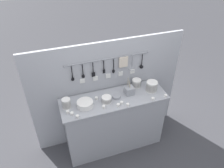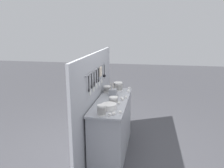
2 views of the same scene
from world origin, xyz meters
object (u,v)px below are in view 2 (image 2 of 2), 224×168
cup_front_left (128,91)px  cup_centre (126,97)px  cup_back_left (119,103)px  bowl_stack_tall_left (107,89)px  cup_edge_far (122,98)px  cup_front_right (110,114)px  cup_beside_plates (114,113)px  plate_stack (109,106)px  bowl_stack_nested_right (113,100)px  cup_mid_row (105,103)px  cup_edge_near (129,88)px  cup_by_caddy (123,99)px  bowl_stack_back_corner (102,110)px  steel_mixing_bowl (112,98)px  cup_back_right (120,112)px  cutlery_caddy (113,92)px  bowl_stack_short_front (118,86)px

cup_front_left → cup_centre: bearing=180.0°
cup_back_left → bowl_stack_tall_left: bearing=26.2°
cup_front_left → cup_edge_far: 0.45m
cup_edge_far → cup_centre: same height
cup_front_right → cup_beside_plates: (0.05, -0.05, 0.00)m
plate_stack → cup_front_left: (0.94, -0.18, -0.02)m
bowl_stack_nested_right → cup_mid_row: (-0.12, 0.11, -0.03)m
cup_front_left → cup_edge_near: same height
plate_stack → cup_front_left: size_ratio=5.02×
plate_stack → cup_back_left: 0.26m
bowl_stack_nested_right → cup_by_caddy: size_ratio=3.10×
plate_stack → cup_beside_plates: 0.23m
bowl_stack_tall_left → plate_stack: bowl_stack_tall_left is taller
bowl_stack_back_corner → cup_centre: bowl_stack_back_corner is taller
bowl_stack_nested_right → cup_front_left: bowl_stack_nested_right is taller
steel_mixing_bowl → cup_front_left: size_ratio=2.69×
cup_back_right → cup_front_right: same height
cup_beside_plates → plate_stack: bearing=27.5°
bowl_stack_nested_right → cup_beside_plates: 0.51m
bowl_stack_tall_left → cutlery_caddy: (-0.18, -0.13, -0.00)m
bowl_stack_tall_left → cutlery_caddy: bearing=-143.7°
bowl_stack_nested_right → steel_mixing_bowl: (0.16, 0.05, -0.03)m
bowl_stack_short_front → cup_mid_row: size_ratio=3.67×
cup_mid_row → cup_by_caddy: bearing=-44.7°
bowl_stack_tall_left → cup_front_left: bearing=-77.1°
cup_back_right → cup_back_left: bearing=10.2°
cup_edge_near → cutlery_caddy: bearing=152.4°
cup_front_right → cup_centre: 0.81m
bowl_stack_nested_right → cup_front_right: bowl_stack_nested_right is taller
cup_front_left → cup_mid_row: size_ratio=1.00×
cup_back_left → cup_mid_row: same height
cup_back_right → cup_centre: same height
cup_back_right → bowl_stack_short_front: bearing=9.8°
bowl_stack_back_corner → cup_edge_far: size_ratio=3.26×
cup_back_left → cup_centre: same height
bowl_stack_nested_right → cup_back_left: (-0.07, -0.10, -0.03)m
bowl_stack_back_corner → cup_by_caddy: (0.67, -0.20, -0.05)m
cup_back_right → cutlery_caddy: bearing=16.6°
bowl_stack_tall_left → cup_back_left: size_ratio=3.08×
cup_front_left → cup_mid_row: 0.80m
bowl_stack_nested_right → cup_mid_row: size_ratio=3.10×
bowl_stack_short_front → plate_stack: (-1.01, -0.02, -0.04)m
plate_stack → cup_centre: plate_stack is taller
plate_stack → cup_beside_plates: size_ratio=5.02×
bowl_stack_nested_right → cup_front_right: bearing=-175.6°
bowl_stack_nested_right → cup_front_right: 0.55m
steel_mixing_bowl → cup_front_left: (0.47, -0.22, 0.00)m
cup_beside_plates → cutlery_caddy: bearing=10.8°
bowl_stack_nested_right → cup_edge_far: 0.21m
cup_back_right → steel_mixing_bowl: bearing=19.5°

